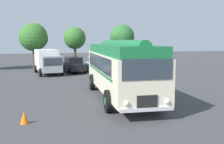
% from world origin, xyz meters
% --- Properties ---
extents(ground_plane, '(120.00, 120.00, 0.00)m').
position_xyz_m(ground_plane, '(0.00, 0.00, 0.00)').
color(ground_plane, '#3D3D3F').
extents(vintage_bus, '(3.58, 10.30, 3.49)m').
position_xyz_m(vintage_bus, '(-0.09, 0.91, 1.89)').
color(vintage_bus, beige).
rests_on(vintage_bus, ground).
extents(car_near_left, '(2.26, 4.34, 1.66)m').
position_xyz_m(car_near_left, '(-0.65, 14.52, 0.85)').
color(car_near_left, black).
rests_on(car_near_left, ground).
extents(car_mid_left, '(2.12, 4.28, 1.66)m').
position_xyz_m(car_mid_left, '(1.81, 13.74, 0.85)').
color(car_mid_left, silver).
rests_on(car_mid_left, ground).
extents(car_mid_right, '(2.01, 4.22, 1.66)m').
position_xyz_m(car_mid_right, '(4.97, 14.05, 0.85)').
color(car_mid_right, '#4C5156').
rests_on(car_mid_right, ground).
extents(box_van, '(2.74, 5.92, 2.50)m').
position_xyz_m(box_van, '(-3.46, 14.26, 1.36)').
color(box_van, silver).
rests_on(box_van, ground).
extents(tree_left_of_centre, '(3.40, 3.38, 5.57)m').
position_xyz_m(tree_left_of_centre, '(-4.57, 19.10, 3.83)').
color(tree_left_of_centre, '#4C3823').
rests_on(tree_left_of_centre, ground).
extents(tree_centre, '(2.86, 2.86, 5.21)m').
position_xyz_m(tree_centre, '(0.38, 20.33, 3.83)').
color(tree_centre, '#4C3823').
rests_on(tree_centre, ground).
extents(tree_right_of_centre, '(3.34, 3.34, 5.64)m').
position_xyz_m(tree_right_of_centre, '(6.85, 20.04, 3.97)').
color(tree_right_of_centre, '#4C3823').
rests_on(tree_right_of_centre, ground).
extents(traffic_cone, '(0.36, 0.36, 0.55)m').
position_xyz_m(traffic_cone, '(-5.54, -2.66, 0.28)').
color(traffic_cone, orange).
rests_on(traffic_cone, ground).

